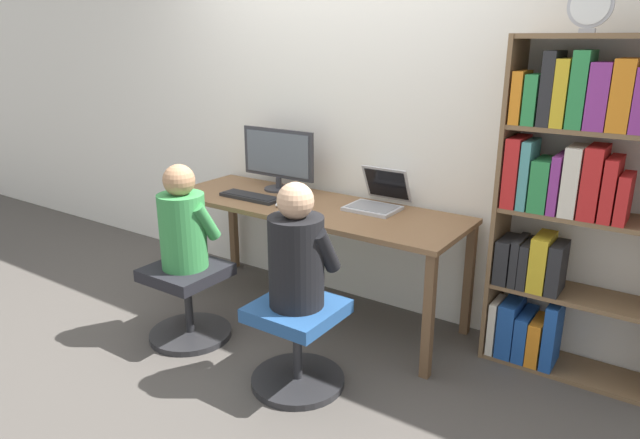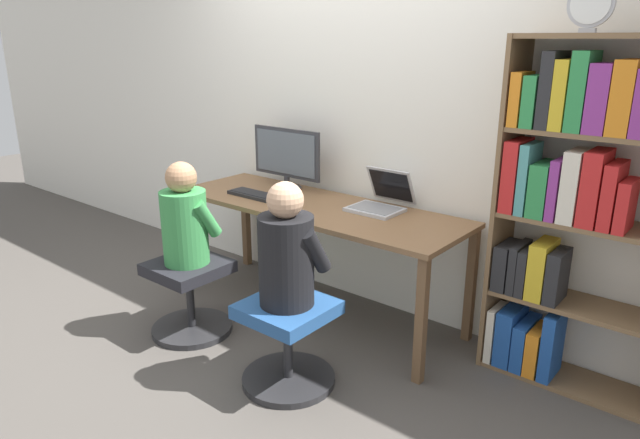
{
  "view_description": "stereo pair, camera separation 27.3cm",
  "coord_description": "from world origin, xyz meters",
  "px_view_note": "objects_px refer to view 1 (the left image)",
  "views": [
    {
      "loc": [
        1.98,
        -2.46,
        1.73
      ],
      "look_at": [
        0.19,
        0.14,
        0.72
      ],
      "focal_mm": 32.0,
      "sensor_mm": 36.0,
      "label": 1
    },
    {
      "loc": [
        2.19,
        -2.3,
        1.73
      ],
      "look_at": [
        0.19,
        0.14,
        0.72
      ],
      "focal_mm": 32.0,
      "sensor_mm": 36.0,
      "label": 2
    }
  ],
  "objects_px": {
    "keyboard": "(250,197)",
    "person_at_monitor": "(183,223)",
    "desktop_monitor": "(278,158)",
    "desk_clock": "(590,6)",
    "office_chair_right": "(297,340)",
    "office_chair_left": "(188,298)",
    "bookshelf": "(568,206)",
    "laptop": "(377,200)",
    "person_at_laptop": "(297,253)"
  },
  "relations": [
    {
      "from": "person_at_monitor",
      "to": "person_at_laptop",
      "type": "distance_m",
      "value": 0.83
    },
    {
      "from": "keyboard",
      "to": "office_chair_right",
      "type": "relative_size",
      "value": 0.87
    },
    {
      "from": "desktop_monitor",
      "to": "office_chair_left",
      "type": "bearing_deg",
      "value": -90.77
    },
    {
      "from": "keyboard",
      "to": "bookshelf",
      "type": "bearing_deg",
      "value": 8.78
    },
    {
      "from": "desktop_monitor",
      "to": "bookshelf",
      "type": "xyz_separation_m",
      "value": [
        1.85,
        0.01,
        -0.03
      ]
    },
    {
      "from": "laptop",
      "to": "person_at_monitor",
      "type": "distance_m",
      "value": 1.17
    },
    {
      "from": "office_chair_right",
      "to": "desk_clock",
      "type": "height_order",
      "value": "desk_clock"
    },
    {
      "from": "office_chair_right",
      "to": "laptop",
      "type": "bearing_deg",
      "value": 93.15
    },
    {
      "from": "desktop_monitor",
      "to": "keyboard",
      "type": "height_order",
      "value": "desktop_monitor"
    },
    {
      "from": "office_chair_right",
      "to": "bookshelf",
      "type": "relative_size",
      "value": 0.28
    },
    {
      "from": "person_at_laptop",
      "to": "bookshelf",
      "type": "bearing_deg",
      "value": 41.22
    },
    {
      "from": "office_chair_right",
      "to": "person_at_monitor",
      "type": "relative_size",
      "value": 0.8
    },
    {
      "from": "laptop",
      "to": "office_chair_right",
      "type": "xyz_separation_m",
      "value": [
        0.05,
        -0.9,
        -0.53
      ]
    },
    {
      "from": "bookshelf",
      "to": "desk_clock",
      "type": "xyz_separation_m",
      "value": [
        -0.01,
        -0.07,
        0.94
      ]
    },
    {
      "from": "office_chair_right",
      "to": "desk_clock",
      "type": "xyz_separation_m",
      "value": [
        1.02,
        0.84,
        1.61
      ]
    },
    {
      "from": "desktop_monitor",
      "to": "bookshelf",
      "type": "height_order",
      "value": "bookshelf"
    },
    {
      "from": "desktop_monitor",
      "to": "person_at_monitor",
      "type": "relative_size",
      "value": 0.95
    },
    {
      "from": "desk_clock",
      "to": "person_at_laptop",
      "type": "bearing_deg",
      "value": -140.79
    },
    {
      "from": "laptop",
      "to": "office_chair_right",
      "type": "height_order",
      "value": "laptop"
    },
    {
      "from": "desk_clock",
      "to": "person_at_monitor",
      "type": "bearing_deg",
      "value": -156.48
    },
    {
      "from": "desktop_monitor",
      "to": "person_at_monitor",
      "type": "bearing_deg",
      "value": -90.78
    },
    {
      "from": "person_at_monitor",
      "to": "office_chair_right",
      "type": "bearing_deg",
      "value": -2.3
    },
    {
      "from": "desktop_monitor",
      "to": "person_at_monitor",
      "type": "distance_m",
      "value": 0.89
    },
    {
      "from": "desktop_monitor",
      "to": "person_at_laptop",
      "type": "distance_m",
      "value": 1.23
    },
    {
      "from": "keyboard",
      "to": "laptop",
      "type": "bearing_deg",
      "value": 19.6
    },
    {
      "from": "laptop",
      "to": "person_at_monitor",
      "type": "height_order",
      "value": "person_at_monitor"
    },
    {
      "from": "keyboard",
      "to": "person_at_monitor",
      "type": "height_order",
      "value": "person_at_monitor"
    },
    {
      "from": "keyboard",
      "to": "bookshelf",
      "type": "distance_m",
      "value": 1.89
    },
    {
      "from": "desktop_monitor",
      "to": "desk_clock",
      "type": "bearing_deg",
      "value": -1.77
    },
    {
      "from": "person_at_monitor",
      "to": "desk_clock",
      "type": "relative_size",
      "value": 2.82
    },
    {
      "from": "office_chair_left",
      "to": "bookshelf",
      "type": "distance_m",
      "value": 2.16
    },
    {
      "from": "person_at_monitor",
      "to": "desk_clock",
      "type": "xyz_separation_m",
      "value": [
        1.85,
        0.81,
        1.14
      ]
    },
    {
      "from": "laptop",
      "to": "keyboard",
      "type": "relative_size",
      "value": 0.83
    },
    {
      "from": "keyboard",
      "to": "bookshelf",
      "type": "height_order",
      "value": "bookshelf"
    },
    {
      "from": "office_chair_right",
      "to": "desk_clock",
      "type": "distance_m",
      "value": 2.08
    },
    {
      "from": "office_chair_left",
      "to": "office_chair_right",
      "type": "distance_m",
      "value": 0.83
    },
    {
      "from": "laptop",
      "to": "person_at_laptop",
      "type": "height_order",
      "value": "person_at_laptop"
    },
    {
      "from": "laptop",
      "to": "desk_clock",
      "type": "relative_size",
      "value": 1.63
    },
    {
      "from": "desktop_monitor",
      "to": "laptop",
      "type": "height_order",
      "value": "desktop_monitor"
    },
    {
      "from": "keyboard",
      "to": "person_at_laptop",
      "type": "relative_size",
      "value": 0.67
    },
    {
      "from": "laptop",
      "to": "desk_clock",
      "type": "xyz_separation_m",
      "value": [
        1.07,
        -0.06,
        1.08
      ]
    },
    {
      "from": "laptop",
      "to": "person_at_laptop",
      "type": "distance_m",
      "value": 0.9
    },
    {
      "from": "keyboard",
      "to": "office_chair_left",
      "type": "distance_m",
      "value": 0.77
    },
    {
      "from": "laptop",
      "to": "office_chair_left",
      "type": "relative_size",
      "value": 0.72
    },
    {
      "from": "keyboard",
      "to": "office_chair_right",
      "type": "bearing_deg",
      "value": -36.73
    },
    {
      "from": "office_chair_left",
      "to": "bookshelf",
      "type": "height_order",
      "value": "bookshelf"
    },
    {
      "from": "desktop_monitor",
      "to": "laptop",
      "type": "bearing_deg",
      "value": 0.15
    },
    {
      "from": "keyboard",
      "to": "person_at_laptop",
      "type": "height_order",
      "value": "person_at_laptop"
    },
    {
      "from": "laptop",
      "to": "office_chair_right",
      "type": "distance_m",
      "value": 1.04
    },
    {
      "from": "desktop_monitor",
      "to": "person_at_monitor",
      "type": "height_order",
      "value": "desktop_monitor"
    }
  ]
}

